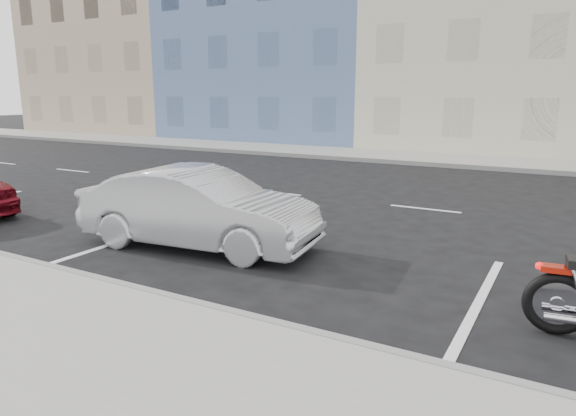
# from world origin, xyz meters

# --- Properties ---
(ground) EXTENTS (120.00, 120.00, 0.00)m
(ground) POSITION_xyz_m (0.00, 0.00, 0.00)
(ground) COLOR black
(ground) RESTS_ON ground
(sidewalk_far) EXTENTS (80.00, 3.40, 0.15)m
(sidewalk_far) POSITION_xyz_m (-5.00, 8.70, 0.07)
(sidewalk_far) COLOR gray
(sidewalk_far) RESTS_ON ground
(curb_near) EXTENTS (80.00, 0.12, 0.16)m
(curb_near) POSITION_xyz_m (-5.00, -7.00, 0.08)
(curb_near) COLOR gray
(curb_near) RESTS_ON ground
(curb_far) EXTENTS (80.00, 0.12, 0.16)m
(curb_far) POSITION_xyz_m (-5.00, 7.00, 0.08)
(curb_far) COLOR gray
(curb_far) RESTS_ON ground
(bldg_far_west) EXTENTS (12.00, 12.00, 12.00)m
(bldg_far_west) POSITION_xyz_m (-26.00, 16.30, 6.00)
(bldg_far_west) COLOR tan
(bldg_far_west) RESTS_ON ground
(bldg_blue) EXTENTS (12.00, 12.00, 13.00)m
(bldg_blue) POSITION_xyz_m (-14.00, 16.30, 6.50)
(bldg_blue) COLOR #546D9C
(bldg_blue) RESTS_ON ground
(bldg_cream) EXTENTS (12.00, 12.00, 11.50)m
(bldg_cream) POSITION_xyz_m (-2.00, 16.30, 5.75)
(bldg_cream) COLOR beige
(bldg_cream) RESTS_ON ground
(sedan_silver) EXTENTS (4.22, 1.88, 1.34)m
(sedan_silver) POSITION_xyz_m (-4.58, -4.83, 0.67)
(sedan_silver) COLOR #B0B3B9
(sedan_silver) RESTS_ON ground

